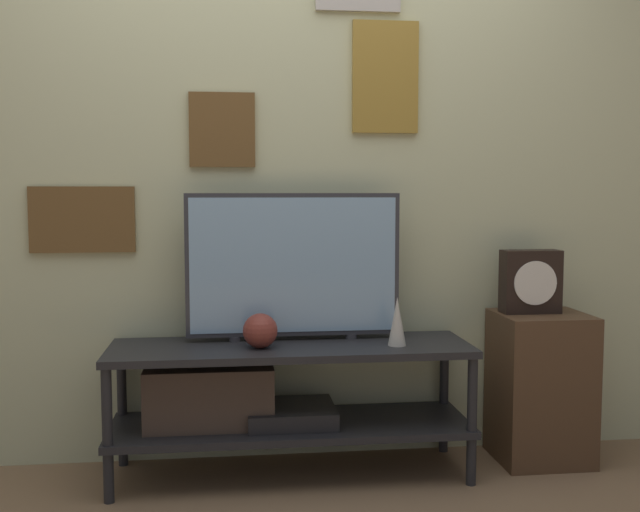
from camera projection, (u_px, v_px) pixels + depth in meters
ground_plane at (297, 501)px, 2.85m from camera, size 12.00×12.00×0.00m
wall_back at (283, 149)px, 3.26m from camera, size 6.40×0.08×2.70m
media_console at (260, 394)px, 3.06m from camera, size 1.48×0.45×0.55m
television at (293, 265)px, 3.13m from camera, size 0.90×0.05×0.62m
vase_round_glass at (260, 331)px, 3.00m from camera, size 0.14×0.14×0.14m
vase_slim_bronze at (397, 321)px, 3.04m from camera, size 0.07×0.07×0.20m
side_table at (540, 387)px, 3.26m from camera, size 0.38×0.36×0.65m
mantel_clock at (531, 282)px, 3.24m from camera, size 0.25×0.11×0.27m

